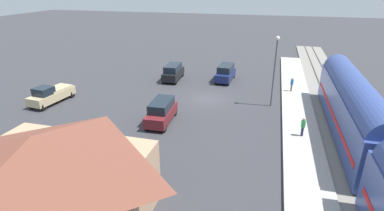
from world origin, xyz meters
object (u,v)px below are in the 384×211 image
pedestrian_on_platform (292,83)px  suv_black (173,72)px  suv_maroon (161,111)px  pickup_tan (51,94)px  light_pole_near_platform (275,63)px  suv_navy (225,73)px  station_building (42,185)px  pedestrian_waiting_far (303,126)px

pedestrian_on_platform → suv_black: bearing=-5.3°
suv_maroon → pickup_tan: suv_maroon is taller
suv_black → pedestrian_on_platform: bearing=174.7°
suv_maroon → light_pole_near_platform: 12.93m
pedestrian_on_platform → pickup_tan: bearing=21.4°
pedestrian_on_platform → suv_black: suv_black is taller
suv_navy → station_building: bearing=80.7°
station_building → suv_black: (2.22, -27.99, -1.90)m
pedestrian_waiting_far → suv_black: suv_black is taller
suv_navy → pickup_tan: size_ratio=0.90×
station_building → suv_black: station_building is taller
suv_navy → suv_black: same height
suv_maroon → suv_black: (3.23, -13.33, 0.00)m
suv_navy → light_pole_near_platform: light_pole_near_platform is taller
pickup_tan → pedestrian_waiting_far: bearing=176.6°
pickup_tan → light_pole_near_platform: (-23.96, -5.49, 3.80)m
suv_maroon → suv_navy: bearing=-104.5°
pedestrian_on_platform → suv_black: (15.70, -1.45, -0.13)m
pickup_tan → pedestrian_on_platform: bearing=-158.6°
suv_navy → pedestrian_waiting_far: bearing=121.5°
suv_maroon → suv_navy: 15.38m
pedestrian_waiting_far → pickup_tan: (26.74, -1.59, -0.25)m
pedestrian_on_platform → light_pole_near_platform: bearing=64.6°
pedestrian_waiting_far → suv_black: size_ratio=0.34×
station_building → suv_black: bearing=-85.5°
suv_navy → suv_black: (7.07, 1.56, 0.00)m
pedestrian_waiting_far → suv_maroon: (12.97, -0.02, -0.13)m
station_building → pickup_tan: size_ratio=1.86×
suv_maroon → suv_navy: (-3.84, -14.89, 0.00)m
pedestrian_on_platform → light_pole_near_platform: 6.40m
pedestrian_waiting_far → station_building: bearing=46.3°
suv_maroon → pickup_tan: size_ratio=0.89×
station_building → pickup_tan: station_building is taller
station_building → pickup_tan: bearing=-51.8°
pedestrian_on_platform → suv_navy: bearing=-19.2°
pickup_tan → suv_black: bearing=-131.9°
pickup_tan → light_pole_near_platform: 24.87m
pedestrian_waiting_far → pickup_tan: size_ratio=0.31×
pickup_tan → station_building: bearing=128.2°
pedestrian_on_platform → pickup_tan: 28.20m
pedestrian_on_platform → pedestrian_waiting_far: same height
light_pole_near_platform → suv_black: bearing=-25.0°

